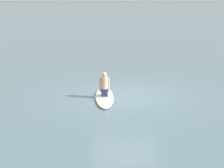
% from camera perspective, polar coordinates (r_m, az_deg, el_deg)
% --- Properties ---
extents(ground_plane, '(400.00, 400.00, 0.00)m').
position_cam_1_polar(ground_plane, '(13.26, 2.25, -1.95)').
color(ground_plane, slate).
extents(surfboard, '(0.72, 2.83, 0.09)m').
position_cam_1_polar(surfboard, '(12.96, -1.25, -2.12)').
color(surfboard, silver).
rests_on(surfboard, ground).
extents(person_paddler, '(0.39, 0.30, 0.90)m').
position_cam_1_polar(person_paddler, '(12.84, -1.26, -0.20)').
color(person_paddler, navy).
rests_on(person_paddler, surfboard).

